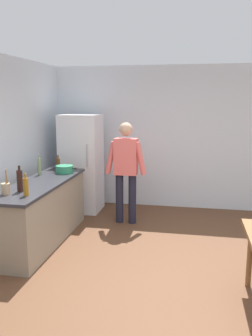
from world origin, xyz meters
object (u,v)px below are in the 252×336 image
(bottle_wine_dark, at_px, (20,181))
(bottle_oil_amber, at_px, (26,187))
(utensil_jar, at_px, (6,188))
(bottle_vinegar_tall, at_px, (39,166))
(bottle_beer_brown, at_px, (58,164))
(refrigerator, at_px, (82,163))
(person, at_px, (126,166))
(cooking_pot, at_px, (65,169))

(bottle_wine_dark, distance_m, bottle_oil_amber, 0.24)
(utensil_jar, xyz_separation_m, bottle_wine_dark, (0.11, 0.15, 0.07))
(utensil_jar, relative_size, bottle_vinegar_tall, 1.00)
(bottle_beer_brown, relative_size, bottle_vinegar_tall, 0.81)
(bottle_vinegar_tall, bearing_deg, bottle_wine_dark, -78.97)
(refrigerator, distance_m, utensil_jar, 2.32)
(person, bearing_deg, cooking_pot, -159.43)
(cooking_pot, bearing_deg, bottle_wine_dark, -95.88)
(refrigerator, distance_m, cooking_pot, 0.91)
(refrigerator, xyz_separation_m, bottle_wine_dark, (-0.12, -2.15, 0.15))
(person, relative_size, bottle_wine_dark, 5.00)
(bottle_vinegar_tall, relative_size, bottle_oil_amber, 1.14)
(bottle_wine_dark, xyz_separation_m, bottle_oil_amber, (0.17, -0.17, -0.03))
(person, distance_m, bottle_beer_brown, 1.13)
(cooking_pot, bearing_deg, person, 20.57)
(cooking_pot, height_order, bottle_oil_amber, bottle_oil_amber)
(bottle_beer_brown, xyz_separation_m, bottle_vinegar_tall, (-0.15, -0.39, 0.03))
(refrigerator, bearing_deg, person, -30.23)
(bottle_vinegar_tall, bearing_deg, person, 24.65)
(bottle_wine_dark, bearing_deg, refrigerator, 86.88)
(refrigerator, bearing_deg, cooking_pot, -89.30)
(bottle_beer_brown, bearing_deg, bottle_oil_amber, -82.39)
(refrigerator, relative_size, utensil_jar, 5.62)
(bottle_oil_amber, bearing_deg, bottle_wine_dark, 134.66)
(bottle_wine_dark, height_order, bottle_beer_brown, bottle_wine_dark)
(person, xyz_separation_m, bottle_wine_dark, (-1.07, -1.60, 0.07))
(refrigerator, bearing_deg, bottle_wine_dark, -93.12)
(cooking_pot, distance_m, utensil_jar, 1.42)
(bottle_beer_brown, bearing_deg, person, 9.56)
(bottle_oil_amber, bearing_deg, person, 62.97)
(bottle_wine_dark, bearing_deg, bottle_oil_amber, -45.34)
(person, xyz_separation_m, cooking_pot, (-0.94, -0.35, -0.02))
(bottle_vinegar_tall, bearing_deg, bottle_beer_brown, 68.74)
(refrigerator, distance_m, bottle_beer_brown, 0.77)
(refrigerator, relative_size, bottle_vinegar_tall, 5.62)
(bottle_beer_brown, bearing_deg, cooking_pot, -43.44)
(utensil_jar, bearing_deg, bottle_wine_dark, 53.61)
(person, bearing_deg, bottle_oil_amber, -117.03)
(refrigerator, xyz_separation_m, person, (0.95, -0.55, 0.08))
(person, bearing_deg, bottle_wine_dark, -123.70)
(utensil_jar, distance_m, bottle_oil_amber, 0.28)
(cooking_pot, height_order, bottle_vinegar_tall, bottle_vinegar_tall)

